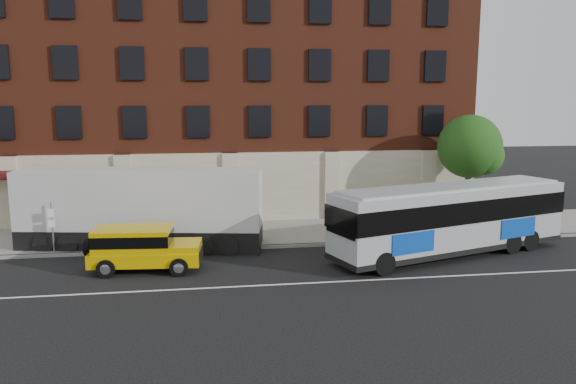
{
  "coord_description": "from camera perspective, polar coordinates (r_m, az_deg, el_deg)",
  "views": [
    {
      "loc": [
        -1.49,
        -20.4,
        7.2
      ],
      "look_at": [
        2.43,
        5.5,
        2.85
      ],
      "focal_mm": 34.9,
      "sensor_mm": 36.0,
      "label": 1
    }
  ],
  "objects": [
    {
      "name": "building",
      "position": [
        37.35,
        -6.43,
        9.96
      ],
      "size": [
        30.0,
        12.1,
        15.0
      ],
      "color": "maroon",
      "rests_on": "sidewalk"
    },
    {
      "name": "sign_pole",
      "position": [
        28.05,
        -22.91,
        -3.15
      ],
      "size": [
        0.3,
        0.2,
        2.5
      ],
      "color": "gray",
      "rests_on": "ground"
    },
    {
      "name": "ground",
      "position": [
        21.68,
        -4.24,
        -9.98
      ],
      "size": [
        120.0,
        120.0,
        0.0
      ],
      "primitive_type": "plane",
      "color": "black",
      "rests_on": "ground"
    },
    {
      "name": "city_bus",
      "position": [
        27.0,
        16.28,
        -2.44
      ],
      "size": [
        12.27,
        6.2,
        3.31
      ],
      "color": "#A4A8AE",
      "rests_on": "ground"
    },
    {
      "name": "shipping_container",
      "position": [
        27.98,
        -14.74,
        -1.77
      ],
      "size": [
        11.85,
        4.34,
        3.87
      ],
      "color": "black",
      "rests_on": "ground"
    },
    {
      "name": "lane_line",
      "position": [
        22.15,
        -4.34,
        -9.54
      ],
      "size": [
        60.0,
        0.12,
        0.01
      ],
      "primitive_type": "cube",
      "color": "silver",
      "rests_on": "ground"
    },
    {
      "name": "street_tree",
      "position": [
        33.57,
        18.08,
        4.19
      ],
      "size": [
        3.6,
        3.6,
        6.2
      ],
      "color": "#3D2C1E",
      "rests_on": "sidewalk"
    },
    {
      "name": "kerb",
      "position": [
        27.38,
        -5.22,
        -5.69
      ],
      "size": [
        60.0,
        0.25,
        0.15
      ],
      "primitive_type": "cube",
      "color": "gray",
      "rests_on": "ground"
    },
    {
      "name": "yellow_suv",
      "position": [
        24.58,
        -14.78,
        -5.34
      ],
      "size": [
        4.94,
        2.44,
        1.85
      ],
      "color": "#DEAF00",
      "rests_on": "ground"
    },
    {
      "name": "sidewalk",
      "position": [
        30.29,
        -5.56,
        -4.22
      ],
      "size": [
        60.0,
        6.0,
        0.15
      ],
      "primitive_type": "cube",
      "color": "gray",
      "rests_on": "ground"
    }
  ]
}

